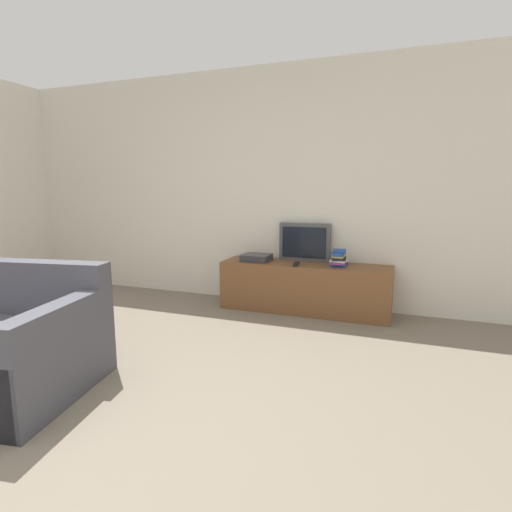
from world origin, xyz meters
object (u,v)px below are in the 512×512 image
at_px(television, 305,242).
at_px(remote_on_stand, 296,264).
at_px(set_top_box, 257,258).
at_px(book_stack, 339,259).
at_px(tv_stand, 305,287).

height_order(television, remote_on_stand, television).
bearing_deg(set_top_box, remote_on_stand, -10.46).
height_order(book_stack, remote_on_stand, book_stack).
relative_size(remote_on_stand, set_top_box, 0.64).
distance_m(television, book_stack, 0.46).
distance_m(book_stack, set_top_box, 0.89).
bearing_deg(tv_stand, set_top_box, -177.79).
height_order(tv_stand, remote_on_stand, remote_on_stand).
bearing_deg(book_stack, television, 154.55).
height_order(television, set_top_box, television).
xyz_separation_m(television, set_top_box, (-0.48, -0.20, -0.17)).
bearing_deg(remote_on_stand, tv_stand, 58.03).
bearing_deg(television, set_top_box, -157.43).
xyz_separation_m(book_stack, set_top_box, (-0.89, -0.01, -0.04)).
xyz_separation_m(television, remote_on_stand, (-0.02, -0.29, -0.19)).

